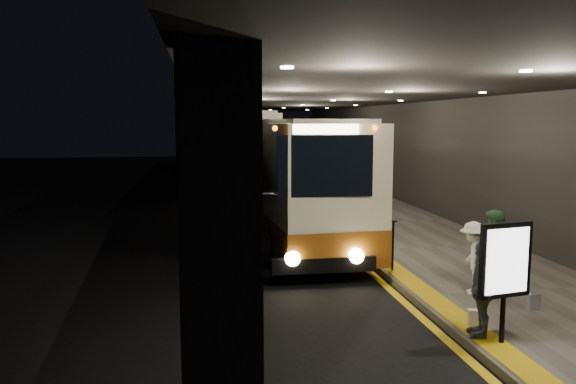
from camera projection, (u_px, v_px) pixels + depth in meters
ground at (270, 267)px, 14.09m from camera, size 90.00×90.00×0.00m
lane_line_white at (199, 231)px, 18.71m from camera, size 0.12×50.00×0.01m
kerb_stripe_yellow at (320, 227)px, 19.35m from camera, size 0.18×50.00×0.01m
sidewalk at (387, 223)px, 19.70m from camera, size 4.50×50.00×0.15m
tactile_strip at (334, 223)px, 19.40m from camera, size 0.50×50.00×0.01m
terminal_wall at (450, 140)px, 19.68m from camera, size 0.10×50.00×6.00m
support_columns at (207, 168)px, 17.50m from camera, size 0.80×24.80×4.40m
canopy at (326, 92)px, 18.79m from camera, size 9.00×50.00×0.40m
coach_main at (286, 182)px, 17.68m from camera, size 3.12×11.66×3.60m
coach_second at (247, 151)px, 31.86m from camera, size 3.11×12.84×4.01m
passenger_boarding at (370, 220)px, 15.14m from camera, size 0.61×0.72×1.68m
passenger_waiting_green at (495, 252)px, 11.39m from camera, size 0.77×0.97×1.73m
passenger_waiting_white at (473, 258)px, 11.38m from camera, size 0.72×1.05×1.49m
passenger_waiting_grey at (481, 289)px, 9.12m from camera, size 0.70×1.02×1.59m
bag_polka at (533, 302)px, 10.45m from camera, size 0.27×0.15×0.31m
bag_plain at (475, 318)px, 9.65m from camera, size 0.26×0.19×0.29m
info_sign at (506, 262)px, 8.76m from camera, size 0.92×0.27×1.95m
stanchion_post at (393, 246)px, 13.18m from camera, size 0.05×0.05×1.18m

